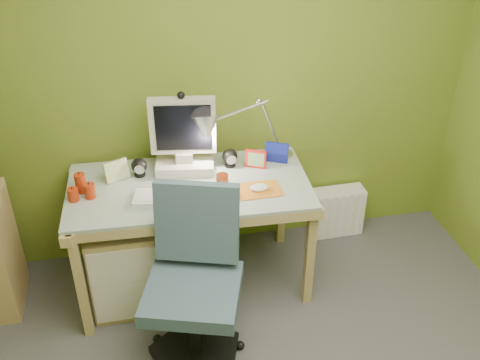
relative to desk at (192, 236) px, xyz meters
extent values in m
cube|color=olive|center=(0.26, 0.42, 0.83)|extent=(3.20, 0.01, 2.40)
cube|color=white|center=(-0.08, -0.14, 0.38)|extent=(0.50, 0.25, 0.02)
cube|color=orange|center=(0.38, -0.14, 0.37)|extent=(0.24, 0.17, 0.01)
ellipsoid|color=white|center=(0.38, -0.14, 0.39)|extent=(0.12, 0.09, 0.04)
cylinder|color=#903515|center=(0.18, -0.08, 0.42)|extent=(0.08, 0.08, 0.09)
cube|color=red|center=(0.42, 0.12, 0.42)|extent=(0.12, 0.07, 0.11)
cube|color=navy|center=(0.56, 0.16, 0.43)|extent=(0.14, 0.08, 0.12)
cube|color=beige|center=(-0.40, 0.14, 0.43)|extent=(0.14, 0.08, 0.12)
cube|color=white|center=(1.07, 0.32, -0.19)|extent=(0.36, 0.15, 0.36)
camera|label=1|loc=(-0.27, -2.71, 2.10)|focal=42.00mm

